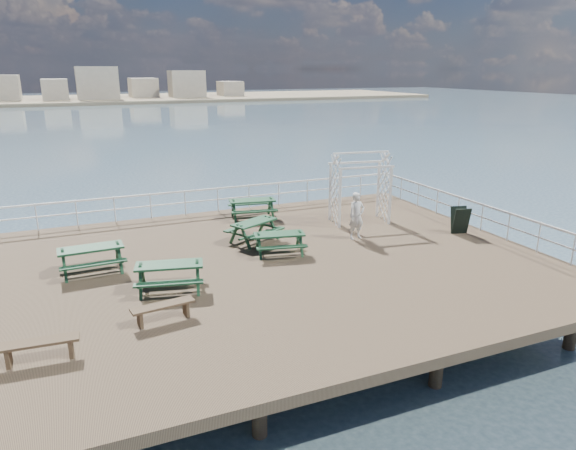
{
  "coord_description": "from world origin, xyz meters",
  "views": [
    {
      "loc": [
        -5.77,
        -14.95,
        6.15
      ],
      "look_at": [
        0.67,
        0.33,
        1.1
      ],
      "focal_mm": 32.0,
      "sensor_mm": 36.0,
      "label": 1
    }
  ],
  "objects_px": {
    "flat_bench_near": "(163,308)",
    "picnic_table_e": "(254,227)",
    "picnic_table_b": "(252,205)",
    "picnic_table_c": "(279,239)",
    "picnic_table_a": "(91,254)",
    "person": "(357,216)",
    "trellis_arbor": "(360,191)",
    "flat_bench_far": "(39,346)",
    "picnic_table_d": "(169,271)"
  },
  "relations": [
    {
      "from": "flat_bench_near",
      "to": "picnic_table_e",
      "type": "bearing_deg",
      "value": 42.21
    },
    {
      "from": "picnic_table_b",
      "to": "picnic_table_c",
      "type": "distance_m",
      "value": 4.57
    },
    {
      "from": "picnic_table_a",
      "to": "picnic_table_e",
      "type": "bearing_deg",
      "value": 6.33
    },
    {
      "from": "picnic_table_b",
      "to": "person",
      "type": "xyz_separation_m",
      "value": [
        2.7,
        -4.13,
        0.29
      ]
    },
    {
      "from": "picnic_table_e",
      "to": "trellis_arbor",
      "type": "distance_m",
      "value": 4.99
    },
    {
      "from": "picnic_table_c",
      "to": "trellis_arbor",
      "type": "relative_size",
      "value": 0.67
    },
    {
      "from": "picnic_table_a",
      "to": "flat_bench_far",
      "type": "height_order",
      "value": "picnic_table_a"
    },
    {
      "from": "picnic_table_d",
      "to": "flat_bench_far",
      "type": "distance_m",
      "value": 4.28
    },
    {
      "from": "picnic_table_d",
      "to": "picnic_table_e",
      "type": "relative_size",
      "value": 0.97
    },
    {
      "from": "picnic_table_a",
      "to": "trellis_arbor",
      "type": "bearing_deg",
      "value": 5.92
    },
    {
      "from": "flat_bench_near",
      "to": "person",
      "type": "xyz_separation_m",
      "value": [
        7.85,
        3.87,
        0.55
      ]
    },
    {
      "from": "picnic_table_b",
      "to": "trellis_arbor",
      "type": "relative_size",
      "value": 0.73
    },
    {
      "from": "picnic_table_a",
      "to": "picnic_table_c",
      "type": "xyz_separation_m",
      "value": [
        6.06,
        -0.72,
        -0.07
      ]
    },
    {
      "from": "picnic_table_d",
      "to": "trellis_arbor",
      "type": "distance_m",
      "value": 9.48
    },
    {
      "from": "picnic_table_e",
      "to": "flat_bench_far",
      "type": "xyz_separation_m",
      "value": [
        -7.04,
        -5.93,
        -0.2
      ]
    },
    {
      "from": "flat_bench_near",
      "to": "flat_bench_far",
      "type": "height_order",
      "value": "flat_bench_far"
    },
    {
      "from": "picnic_table_b",
      "to": "flat_bench_near",
      "type": "height_order",
      "value": "picnic_table_b"
    },
    {
      "from": "picnic_table_e",
      "to": "person",
      "type": "bearing_deg",
      "value": -45.12
    },
    {
      "from": "flat_bench_near",
      "to": "picnic_table_a",
      "type": "bearing_deg",
      "value": 101.48
    },
    {
      "from": "picnic_table_e",
      "to": "picnic_table_d",
      "type": "bearing_deg",
      "value": -165.36
    },
    {
      "from": "picnic_table_a",
      "to": "person",
      "type": "relative_size",
      "value": 1.13
    },
    {
      "from": "picnic_table_c",
      "to": "person",
      "type": "bearing_deg",
      "value": 18.9
    },
    {
      "from": "picnic_table_e",
      "to": "flat_bench_near",
      "type": "xyz_separation_m",
      "value": [
        -4.22,
        -5.09,
        -0.22
      ]
    },
    {
      "from": "picnic_table_c",
      "to": "flat_bench_far",
      "type": "height_order",
      "value": "picnic_table_c"
    },
    {
      "from": "picnic_table_c",
      "to": "person",
      "type": "xyz_separation_m",
      "value": [
        3.28,
        0.4,
        0.36
      ]
    },
    {
      "from": "picnic_table_b",
      "to": "flat_bench_far",
      "type": "bearing_deg",
      "value": -122.49
    },
    {
      "from": "picnic_table_b",
      "to": "picnic_table_d",
      "type": "distance_m",
      "value": 7.72
    },
    {
      "from": "picnic_table_b",
      "to": "picnic_table_e",
      "type": "bearing_deg",
      "value": -98.18
    },
    {
      "from": "person",
      "to": "picnic_table_d",
      "type": "bearing_deg",
      "value": -168.25
    },
    {
      "from": "picnic_table_c",
      "to": "flat_bench_far",
      "type": "relative_size",
      "value": 1.17
    },
    {
      "from": "picnic_table_c",
      "to": "picnic_table_d",
      "type": "distance_m",
      "value": 4.37
    },
    {
      "from": "picnic_table_e",
      "to": "trellis_arbor",
      "type": "bearing_deg",
      "value": -18.47
    },
    {
      "from": "picnic_table_d",
      "to": "flat_bench_near",
      "type": "bearing_deg",
      "value": -92.66
    },
    {
      "from": "picnic_table_a",
      "to": "picnic_table_d",
      "type": "relative_size",
      "value": 0.92
    },
    {
      "from": "picnic_table_e",
      "to": "flat_bench_far",
      "type": "relative_size",
      "value": 1.34
    },
    {
      "from": "picnic_table_c",
      "to": "flat_bench_far",
      "type": "xyz_separation_m",
      "value": [
        -7.39,
        -4.31,
        -0.18
      ]
    },
    {
      "from": "picnic_table_b",
      "to": "picnic_table_d",
      "type": "relative_size",
      "value": 0.98
    },
    {
      "from": "flat_bench_far",
      "to": "person",
      "type": "relative_size",
      "value": 0.95
    },
    {
      "from": "picnic_table_a",
      "to": "flat_bench_near",
      "type": "relative_size",
      "value": 1.23
    },
    {
      "from": "picnic_table_d",
      "to": "flat_bench_near",
      "type": "relative_size",
      "value": 1.35
    },
    {
      "from": "picnic_table_e",
      "to": "flat_bench_far",
      "type": "distance_m",
      "value": 9.21
    },
    {
      "from": "flat_bench_near",
      "to": "flat_bench_far",
      "type": "distance_m",
      "value": 2.94
    },
    {
      "from": "picnic_table_d",
      "to": "person",
      "type": "xyz_separation_m",
      "value": [
        7.34,
        2.03,
        0.3
      ]
    },
    {
      "from": "picnic_table_d",
      "to": "picnic_table_a",
      "type": "bearing_deg",
      "value": 143.53
    },
    {
      "from": "picnic_table_a",
      "to": "flat_bench_near",
      "type": "distance_m",
      "value": 4.45
    },
    {
      "from": "picnic_table_d",
      "to": "trellis_arbor",
      "type": "bearing_deg",
      "value": 37.65
    },
    {
      "from": "picnic_table_c",
      "to": "flat_bench_near",
      "type": "height_order",
      "value": "picnic_table_c"
    },
    {
      "from": "picnic_table_c",
      "to": "picnic_table_d",
      "type": "xyz_separation_m",
      "value": [
        -4.06,
        -1.63,
        0.05
      ]
    },
    {
      "from": "picnic_table_c",
      "to": "picnic_table_a",
      "type": "bearing_deg",
      "value": -174.8
    },
    {
      "from": "flat_bench_far",
      "to": "person",
      "type": "distance_m",
      "value": 11.67
    }
  ]
}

